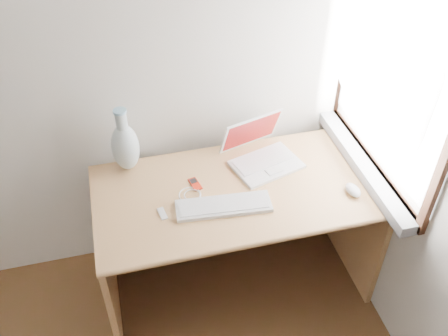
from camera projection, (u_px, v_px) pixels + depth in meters
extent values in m
cube|color=white|center=(395.00, 72.00, 2.22)|extent=(0.01, 0.90, 1.00)
cube|color=gray|center=(362.00, 164.00, 2.56)|extent=(0.10, 0.96, 0.06)
cube|color=silver|center=(381.00, 68.00, 2.19)|extent=(0.02, 0.84, 0.92)
cube|color=tan|center=(237.00, 191.00, 2.49)|extent=(1.42, 0.71, 0.03)
cube|color=tan|center=(108.00, 266.00, 2.60)|extent=(0.03, 0.67, 0.72)
cube|color=tan|center=(353.00, 218.00, 2.86)|extent=(0.03, 0.67, 0.72)
cube|color=tan|center=(221.00, 184.00, 2.90)|extent=(1.36, 0.03, 0.48)
cube|color=white|center=(266.00, 164.00, 2.60)|extent=(0.39, 0.32, 0.02)
cube|color=silver|center=(267.00, 163.00, 2.60)|extent=(0.33, 0.21, 0.00)
cube|color=white|center=(261.00, 134.00, 2.62)|extent=(0.35, 0.18, 0.22)
cube|color=maroon|center=(261.00, 134.00, 2.62)|extent=(0.32, 0.15, 0.19)
cube|color=silver|center=(224.00, 206.00, 2.37)|extent=(0.46, 0.18, 0.02)
cube|color=silver|center=(224.00, 204.00, 2.36)|extent=(0.43, 0.14, 0.00)
ellipsoid|color=white|center=(353.00, 190.00, 2.44)|extent=(0.07, 0.11, 0.04)
cube|color=red|center=(195.00, 184.00, 2.50)|extent=(0.06, 0.10, 0.01)
cube|color=black|center=(195.00, 183.00, 2.49)|extent=(0.04, 0.04, 0.00)
torus|color=silver|center=(190.00, 195.00, 2.44)|extent=(0.12, 0.12, 0.01)
cube|color=silver|center=(162.00, 214.00, 2.34)|extent=(0.04, 0.08, 0.01)
ellipsoid|color=silver|center=(126.00, 147.00, 2.51)|extent=(0.14, 0.14, 0.27)
cylinder|color=silver|center=(121.00, 120.00, 2.40)|extent=(0.06, 0.06, 0.11)
cylinder|color=#83B5D2|center=(120.00, 111.00, 2.37)|extent=(0.06, 0.06, 0.01)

